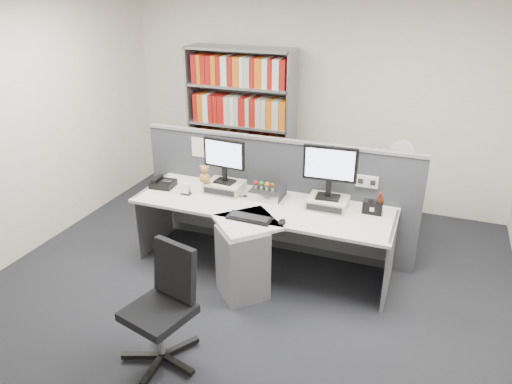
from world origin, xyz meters
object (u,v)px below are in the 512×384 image
at_px(keyboard, 249,218).
at_px(speaker, 373,207).
at_px(desk_calendar, 186,190).
at_px(monitor_right, 330,168).
at_px(filing_cabinet, 395,208).
at_px(desk_phone, 163,183).
at_px(office_chair, 165,303).
at_px(mouse, 282,222).
at_px(desk, 254,237).
at_px(monitor_left, 224,157).
at_px(cola_bottle, 379,206).
at_px(desk_fan, 402,155).
at_px(shelving_unit, 241,127).
at_px(desktop_pc, 267,193).

bearing_deg(keyboard, speaker, 27.38).
bearing_deg(desk_calendar, monitor_right, 8.72).
height_order(keyboard, speaker, speaker).
bearing_deg(filing_cabinet, desk_phone, -153.98).
distance_m(desk_phone, desk_calendar, 0.34).
relative_size(monitor_right, office_chair, 0.56).
bearing_deg(mouse, monitor_right, 58.42).
xyz_separation_m(filing_cabinet, office_chair, (-1.44, -2.67, 0.16)).
height_order(desk, desk_phone, desk_phone).
height_order(monitor_left, cola_bottle, monitor_left).
bearing_deg(monitor_left, desk, -38.83).
distance_m(monitor_right, desk_fan, 1.18).
distance_m(shelving_unit, office_chair, 3.22).
bearing_deg(cola_bottle, desk_fan, 84.91).
relative_size(desk, filing_cabinet, 3.71).
bearing_deg(filing_cabinet, desk, -130.61).
xyz_separation_m(monitor_right, desk_fan, (0.58, 1.02, -0.14)).
relative_size(desk_calendar, filing_cabinet, 0.17).
xyz_separation_m(monitor_left, filing_cabinet, (1.68, 1.02, -0.75)).
height_order(monitor_left, filing_cabinet, monitor_left).
xyz_separation_m(monitor_left, desk_calendar, (-0.35, -0.22, -0.33)).
relative_size(desk, desk_phone, 10.21).
height_order(monitor_right, mouse, monitor_right).
distance_m(monitor_left, mouse, 1.00).
distance_m(desk, speaker, 1.18).
distance_m(monitor_left, office_chair, 1.77).
bearing_deg(desk_phone, desk, -12.29).
relative_size(keyboard, mouse, 3.85).
xyz_separation_m(desk, office_chair, (-0.24, -1.27, 0.05)).
bearing_deg(cola_bottle, speaker, -174.43).
height_order(mouse, office_chair, office_chair).
distance_m(desktop_pc, office_chair, 1.71).
bearing_deg(mouse, desk_calendar, 166.41).
relative_size(keyboard, desk_calendar, 3.57).
bearing_deg(desk_phone, keyboard, -18.26).
distance_m(desktop_pc, speaker, 1.06).
relative_size(mouse, desk_calendar, 0.93).
height_order(speaker, office_chair, office_chair).
height_order(monitor_left, office_chair, monitor_left).
bearing_deg(filing_cabinet, cola_bottle, -95.09).
bearing_deg(speaker, desk_phone, -175.86).
relative_size(speaker, desk_fan, 0.39).
xyz_separation_m(keyboard, mouse, (0.31, 0.02, 0.01)).
height_order(monitor_left, desktop_pc, monitor_left).
relative_size(monitor_right, desk_calendar, 4.38).
bearing_deg(filing_cabinet, desk_calendar, -148.53).
bearing_deg(monitor_left, desk_fan, 31.22).
relative_size(speaker, cola_bottle, 0.84).
relative_size(desktop_pc, cola_bottle, 1.47).
bearing_deg(mouse, office_chair, -115.64).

